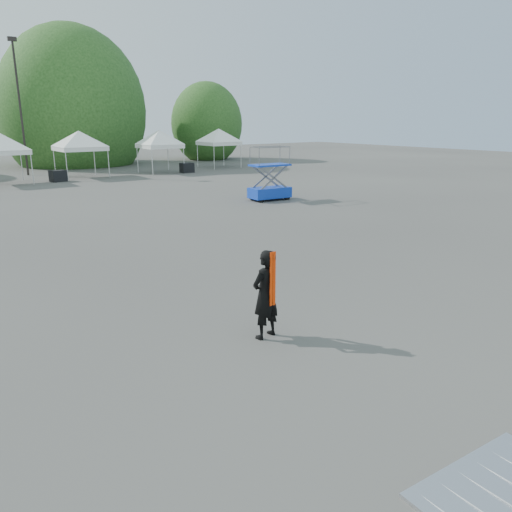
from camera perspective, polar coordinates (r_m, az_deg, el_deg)
ground at (r=11.66m, az=-3.81°, el=-5.61°), size 120.00×120.00×0.00m
light_pole_east at (r=42.15m, az=-25.43°, el=15.84°), size 0.60×0.25×9.80m
tree_mid_e at (r=50.42m, az=-20.16°, el=15.30°), size 5.12×5.12×7.79m
tree_far_e at (r=53.93m, az=-5.64°, el=14.79°), size 3.84×3.84×5.84m
tent_f at (r=39.08m, az=-19.60°, el=12.94°), size 4.50×4.50×3.88m
tent_g at (r=40.79m, az=-11.00°, el=13.60°), size 4.10×4.10×3.88m
tent_h at (r=44.76m, az=-4.29°, el=13.97°), size 4.19×4.19×3.88m
man at (r=9.69m, az=1.09°, el=-4.41°), size 0.72×0.54×1.78m
scissor_lift at (r=26.46m, az=1.58°, el=9.41°), size 2.23×1.25×2.78m
barrier_left at (r=7.01m, az=25.81°, el=-22.61°), size 2.19×1.20×0.07m
crate_mid at (r=37.07m, az=-21.69°, el=8.50°), size 1.11×0.93×0.77m
crate_east at (r=40.76m, az=-7.90°, el=9.96°), size 1.00×0.78×0.76m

